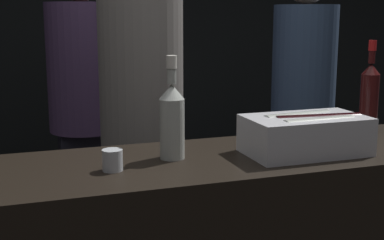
% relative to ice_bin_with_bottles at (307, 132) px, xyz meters
% --- Properties ---
extents(wall_back_chalkboard, '(6.40, 0.06, 2.80)m').
position_rel_ice_bin_with_bottles_xyz_m(wall_back_chalkboard, '(-0.37, 2.55, 0.38)').
color(wall_back_chalkboard, black).
rests_on(wall_back_chalkboard, ground_plane).
extents(ice_bin_with_bottles, '(0.39, 0.23, 0.13)m').
position_rel_ice_bin_with_bottles_xyz_m(ice_bin_with_bottles, '(0.00, 0.00, 0.00)').
color(ice_bin_with_bottles, silver).
rests_on(ice_bin_with_bottles, bar_counter).
extents(candle_votive, '(0.06, 0.06, 0.06)m').
position_rel_ice_bin_with_bottles_xyz_m(candle_votive, '(-0.64, 0.01, -0.04)').
color(candle_votive, silver).
rests_on(candle_votive, bar_counter).
extents(red_wine_bottle_tall, '(0.07, 0.07, 0.35)m').
position_rel_ice_bin_with_bottles_xyz_m(red_wine_bottle_tall, '(0.39, 0.20, 0.08)').
color(red_wine_bottle_tall, '#380F0F').
rests_on(red_wine_bottle_tall, bar_counter).
extents(white_wine_bottle, '(0.08, 0.08, 0.33)m').
position_rel_ice_bin_with_bottles_xyz_m(white_wine_bottle, '(-0.44, 0.08, 0.06)').
color(white_wine_bottle, '#B2B7AD').
rests_on(white_wine_bottle, bar_counter).
extents(person_in_hoodie, '(0.39, 0.39, 1.68)m').
position_rel_ice_bin_with_bottles_xyz_m(person_in_hoodie, '(-0.52, 1.49, -0.10)').
color(person_in_hoodie, black).
rests_on(person_in_hoodie, ground_plane).
extents(person_blond_tee, '(0.37, 0.37, 1.67)m').
position_rel_ice_bin_with_bottles_xyz_m(person_blond_tee, '(0.69, 1.20, -0.10)').
color(person_blond_tee, black).
rests_on(person_blond_tee, ground_plane).
extents(person_grey_polo, '(0.36, 0.36, 1.72)m').
position_rel_ice_bin_with_bottles_xyz_m(person_grey_polo, '(-0.38, 0.73, -0.07)').
color(person_grey_polo, black).
rests_on(person_grey_polo, ground_plane).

